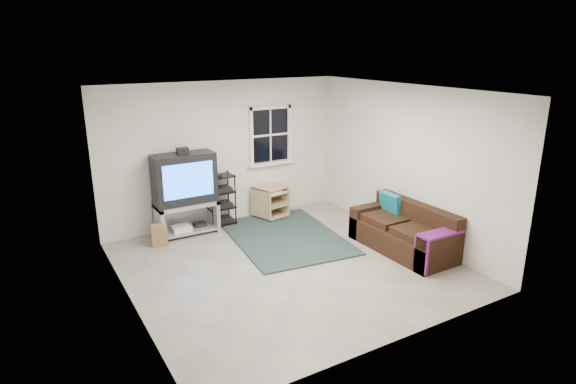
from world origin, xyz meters
TOP-DOWN VIEW (x-y plane):
  - room at (0.95, 2.27)m, footprint 4.60×4.62m
  - tv_unit at (-0.88, 2.02)m, footprint 1.05×0.53m
  - av_rack at (-0.19, 2.10)m, footprint 0.49×0.35m
  - side_table_left at (0.77, 2.06)m, footprint 0.66×0.66m
  - side_table_right at (0.80, 1.98)m, footprint 0.56×0.56m
  - sofa at (1.91, -0.46)m, footprint 0.80×1.80m
  - shag_rug at (0.52, 0.96)m, footprint 2.00×2.57m
  - paper_bag at (-1.45, 1.73)m, footprint 0.29×0.22m

SIDE VIEW (x-z plane):
  - shag_rug at x=0.52m, z-range 0.00..0.03m
  - paper_bag at x=-1.45m, z-range 0.00..0.36m
  - sofa at x=1.91m, z-range -0.12..0.70m
  - side_table_right at x=0.80m, z-range 0.03..0.59m
  - side_table_left at x=0.77m, z-range 0.02..0.63m
  - av_rack at x=-0.19m, z-range -0.06..0.91m
  - tv_unit at x=-0.88m, z-range 0.08..1.62m
  - room at x=0.95m, z-range -0.82..3.78m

